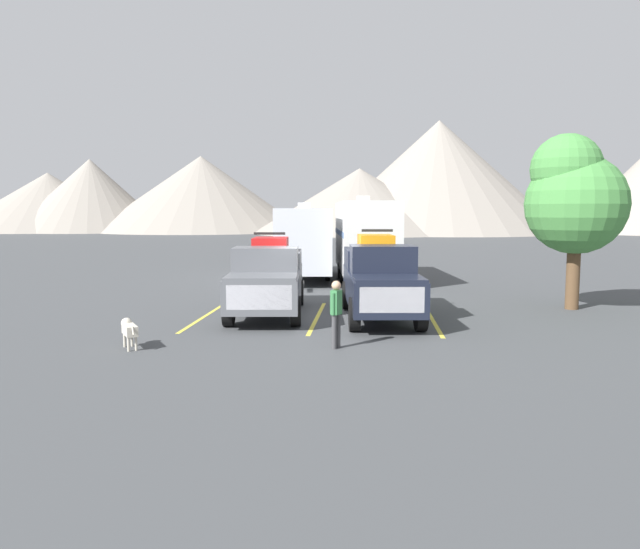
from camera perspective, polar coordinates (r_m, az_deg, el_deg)
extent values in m
plane|color=#3F4244|center=(17.99, -0.28, -4.15)|extent=(240.00, 240.00, 0.00)
cube|color=#595B60|center=(18.40, -5.08, -1.11)|extent=(2.54, 5.73, 0.94)
cube|color=#595B60|center=(16.36, -5.66, -0.22)|extent=(2.09, 1.73, 0.08)
cube|color=#595B60|center=(17.82, -5.24, 1.41)|extent=(2.04, 1.62, 0.77)
cube|color=slate|center=(17.24, -5.40, 1.38)|extent=(1.80, 0.38, 0.57)
cube|color=#595B60|center=(19.82, -4.76, 1.52)|extent=(2.22, 2.73, 0.52)
cube|color=silver|center=(15.68, -5.88, -2.20)|extent=(1.73, 0.22, 0.66)
cylinder|color=black|center=(16.55, -2.35, -3.54)|extent=(0.36, 0.88, 0.86)
cylinder|color=black|center=(16.71, -8.79, -3.51)|extent=(0.36, 0.88, 0.86)
cylinder|color=black|center=(20.28, -2.01, -1.76)|extent=(0.36, 0.88, 0.86)
cylinder|color=black|center=(20.42, -7.27, -1.75)|extent=(0.36, 0.88, 0.86)
cube|color=red|center=(19.78, -4.77, 2.92)|extent=(1.27, 1.73, 0.45)
cylinder|color=black|center=(19.19, -3.53, 2.82)|extent=(0.22, 0.45, 0.44)
cylinder|color=black|center=(19.26, -6.25, 2.80)|extent=(0.22, 0.45, 0.44)
cylinder|color=black|center=(20.32, -3.36, 3.00)|extent=(0.22, 0.45, 0.44)
cylinder|color=black|center=(20.38, -5.94, 2.98)|extent=(0.22, 0.45, 0.44)
cube|color=black|center=(19.31, -4.88, 3.95)|extent=(1.02, 0.17, 0.08)
cube|color=black|center=(17.70, 5.81, -1.31)|extent=(2.42, 5.58, 0.94)
cube|color=black|center=(15.71, 6.61, -0.37)|extent=(1.99, 1.68, 0.08)
cube|color=black|center=(17.12, 6.02, 1.42)|extent=(1.94, 1.57, 0.83)
cube|color=slate|center=(16.56, 6.25, 1.41)|extent=(1.71, 0.39, 0.61)
cube|color=black|center=(19.07, 5.36, 1.57)|extent=(2.12, 2.66, 0.61)
cube|color=silver|center=(15.05, 6.93, -2.44)|extent=(1.64, 0.21, 0.66)
cylinder|color=black|center=(16.09, 9.67, -3.79)|extent=(0.36, 0.94, 0.92)
cylinder|color=black|center=(15.87, 3.33, -3.85)|extent=(0.36, 0.94, 0.92)
cylinder|color=black|center=(19.69, 7.78, -1.97)|extent=(0.36, 0.94, 0.92)
cylinder|color=black|center=(19.51, 2.61, -1.99)|extent=(0.36, 0.94, 0.92)
cube|color=orange|center=(19.03, 5.37, 3.16)|extent=(1.21, 1.69, 0.45)
cylinder|color=black|center=(18.54, 6.88, 3.05)|extent=(0.22, 0.45, 0.44)
cylinder|color=black|center=(18.45, 4.20, 3.06)|extent=(0.22, 0.45, 0.44)
cylinder|color=black|center=(19.63, 6.47, 3.22)|extent=(0.22, 0.45, 0.44)
cylinder|color=black|center=(19.54, 3.94, 3.23)|extent=(0.22, 0.45, 0.44)
cube|color=black|center=(18.57, 5.53, 4.24)|extent=(0.97, 0.17, 0.08)
cube|color=gold|center=(18.64, -10.91, -3.89)|extent=(0.12, 5.50, 0.01)
cube|color=gold|center=(18.02, -0.27, -4.12)|extent=(0.12, 5.50, 0.01)
cube|color=gold|center=(18.05, 10.73, -4.21)|extent=(0.12, 5.50, 0.01)
cube|color=silver|center=(28.19, -1.57, 3.50)|extent=(3.21, 8.14, 2.80)
cube|color=#595960|center=(28.23, -4.06, 3.78)|extent=(0.78, 7.58, 0.24)
cube|color=silver|center=(29.36, -1.55, 6.63)|extent=(0.67, 0.76, 0.30)
cube|color=#333333|center=(23.77, -1.68, -0.88)|extent=(0.24, 1.21, 0.12)
cylinder|color=black|center=(27.37, 0.76, 0.17)|extent=(0.29, 0.78, 0.76)
cylinder|color=black|center=(27.39, -3.92, 0.16)|extent=(0.29, 0.78, 0.76)
cylinder|color=black|center=(29.26, 0.66, 0.55)|extent=(0.29, 0.78, 0.76)
cylinder|color=black|center=(29.29, -3.72, 0.55)|extent=(0.29, 0.78, 0.76)
cube|color=white|center=(27.53, 4.35, 3.75)|extent=(3.16, 8.13, 3.11)
cube|color=#4C6B99|center=(27.45, 1.84, 4.08)|extent=(0.78, 7.58, 0.24)
cube|color=silver|center=(28.70, 4.16, 7.24)|extent=(0.67, 0.76, 0.30)
cube|color=#333333|center=(23.15, 5.34, -1.09)|extent=(0.24, 1.21, 0.12)
cylinder|color=black|center=(26.84, 6.83, 0.01)|extent=(0.29, 0.78, 0.76)
cylinder|color=black|center=(26.63, 2.15, 0.00)|extent=(0.29, 0.78, 0.76)
cylinder|color=black|center=(28.72, 6.32, 0.41)|extent=(0.29, 0.78, 0.76)
cylinder|color=black|center=(28.52, 1.95, 0.41)|extent=(0.29, 0.78, 0.76)
cylinder|color=#3F3F42|center=(13.99, 1.75, -5.43)|extent=(0.12, 0.12, 0.81)
cylinder|color=#3F3F42|center=(13.85, 1.38, -5.54)|extent=(0.12, 0.12, 0.81)
cube|color=#33723F|center=(13.80, 1.57, -2.68)|extent=(0.28, 0.30, 0.57)
sphere|color=tan|center=(13.74, 1.58, -1.06)|extent=(0.22, 0.22, 0.22)
cylinder|color=#33723F|center=(13.91, 1.86, -2.73)|extent=(0.09, 0.09, 0.51)
cylinder|color=#33723F|center=(13.70, 1.28, -2.87)|extent=(0.09, 0.09, 0.51)
cube|color=beige|center=(14.54, -17.83, -5.09)|extent=(0.60, 0.73, 0.24)
sphere|color=beige|center=(14.90, -18.12, -4.47)|extent=(0.26, 0.26, 0.26)
cylinder|color=beige|center=(14.16, -17.56, -5.19)|extent=(0.12, 0.16, 0.20)
cylinder|color=beige|center=(14.82, -18.29, -6.02)|extent=(0.06, 0.06, 0.33)
cylinder|color=beige|center=(14.85, -17.65, -5.98)|extent=(0.06, 0.06, 0.33)
cylinder|color=beige|center=(14.34, -17.95, -6.41)|extent=(0.06, 0.06, 0.33)
cylinder|color=beige|center=(14.37, -17.29, -6.36)|extent=(0.06, 0.06, 0.33)
cylinder|color=brown|center=(21.06, 23.19, 0.46)|extent=(0.43, 0.43, 2.62)
sphere|color=#478C42|center=(20.98, 23.43, 6.22)|extent=(3.22, 3.22, 3.22)
sphere|color=#478C42|center=(20.88, 22.64, 9.36)|extent=(2.26, 2.26, 2.26)
cone|color=gray|center=(110.04, -24.65, 6.38)|extent=(30.55, 30.55, 9.68)
cone|color=gray|center=(104.49, -21.20, 7.12)|extent=(24.88, 24.88, 11.71)
cone|color=gray|center=(100.69, -11.35, 7.63)|extent=(35.18, 35.18, 12.30)
cone|color=gray|center=(88.46, 3.82, 7.08)|extent=(31.83, 31.83, 9.56)
cone|color=gray|center=(94.66, 11.32, 9.21)|extent=(37.82, 37.82, 17.16)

